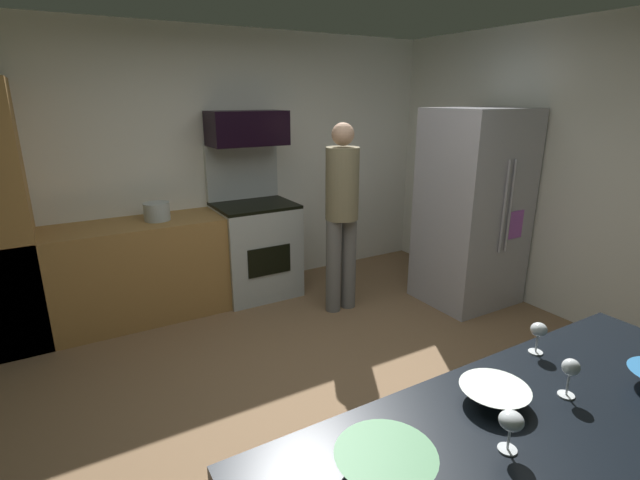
# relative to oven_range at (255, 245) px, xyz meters

# --- Properties ---
(ground_plane) EXTENTS (5.20, 4.80, 0.02)m
(ground_plane) POSITION_rel_oven_range_xyz_m (-0.28, -1.97, -0.52)
(ground_plane) COLOR #836446
(wall_back) EXTENTS (5.20, 0.12, 2.60)m
(wall_back) POSITION_rel_oven_range_xyz_m (-0.28, 0.37, 0.79)
(wall_back) COLOR white
(wall_back) RESTS_ON ground
(wall_right) EXTENTS (0.12, 4.80, 2.60)m
(wall_right) POSITION_rel_oven_range_xyz_m (2.26, -1.97, 0.79)
(wall_right) COLOR white
(wall_right) RESTS_ON ground
(lower_cabinet_run) EXTENTS (2.40, 0.60, 0.90)m
(lower_cabinet_run) POSITION_rel_oven_range_xyz_m (-1.18, 0.01, -0.06)
(lower_cabinet_run) COLOR #A6793F
(lower_cabinet_run) RESTS_ON ground
(oven_range) EXTENTS (0.76, 0.65, 1.51)m
(oven_range) POSITION_rel_oven_range_xyz_m (0.00, 0.00, 0.00)
(oven_range) COLOR #B5BDBC
(oven_range) RESTS_ON ground
(microwave) EXTENTS (0.74, 0.38, 0.33)m
(microwave) POSITION_rel_oven_range_xyz_m (-0.00, 0.09, 1.16)
(microwave) COLOR black
(microwave) RESTS_ON oven_range
(refrigerator) EXTENTS (0.85, 0.78, 1.87)m
(refrigerator) POSITION_rel_oven_range_xyz_m (1.75, -1.20, 0.42)
(refrigerator) COLOR #B2B2BC
(refrigerator) RESTS_ON ground
(person_cook) EXTENTS (0.31, 0.30, 1.75)m
(person_cook) POSITION_rel_oven_range_xyz_m (0.54, -0.77, 0.47)
(person_cook) COLOR slate
(person_cook) RESTS_ON ground
(mixing_bowl_small) EXTENTS (0.30, 0.30, 0.09)m
(mixing_bowl_small) POSITION_rel_oven_range_xyz_m (-1.00, -3.38, 0.43)
(mixing_bowl_small) COLOR #549160
(mixing_bowl_small) RESTS_ON counter_island
(mixing_bowl_prep) EXTENTS (0.25, 0.25, 0.06)m
(mixing_bowl_prep) POSITION_rel_oven_range_xyz_m (-0.44, -3.30, 0.42)
(mixing_bowl_prep) COLOR white
(mixing_bowl_prep) RESTS_ON counter_island
(wine_glass_near) EXTENTS (0.06, 0.06, 0.15)m
(wine_glass_near) POSITION_rel_oven_range_xyz_m (-0.17, -3.41, 0.50)
(wine_glass_near) COLOR silver
(wine_glass_near) RESTS_ON counter_island
(wine_glass_mid) EXTENTS (0.07, 0.07, 0.14)m
(wine_glass_mid) POSITION_rel_oven_range_xyz_m (-0.00, -3.16, 0.49)
(wine_glass_mid) COLOR silver
(wine_glass_mid) RESTS_ON counter_island
(wine_glass_far) EXTENTS (0.08, 0.08, 0.14)m
(wine_glass_far) POSITION_rel_oven_range_xyz_m (-0.59, -3.48, 0.49)
(wine_glass_far) COLOR silver
(wine_glass_far) RESTS_ON counter_island
(stock_pot) EXTENTS (0.23, 0.23, 0.16)m
(stock_pot) POSITION_rel_oven_range_xyz_m (-0.93, 0.01, 0.47)
(stock_pot) COLOR #B3BFC1
(stock_pot) RESTS_ON lower_cabinet_run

